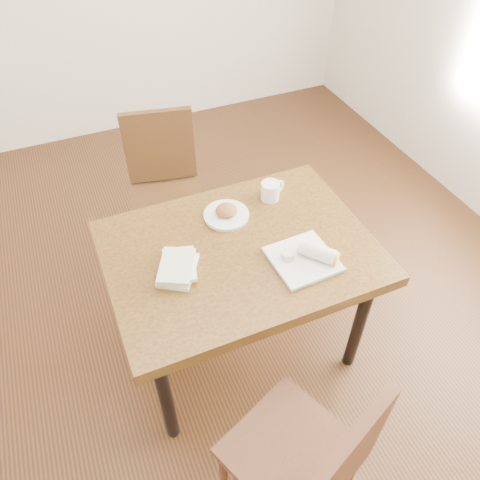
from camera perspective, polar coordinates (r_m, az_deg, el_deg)
name	(u,v)px	position (r m, az deg, el deg)	size (l,w,h in m)	color
ground	(240,343)	(2.67, 0.00, -12.39)	(4.00, 5.00, 0.01)	#472814
room_walls	(240,51)	(1.57, 0.00, 22.10)	(4.02, 5.02, 2.80)	silver
table	(240,261)	(2.14, 0.00, -2.52)	(1.18, 0.87, 0.75)	brown
chair_near	(311,460)	(1.81, 8.66, -24.96)	(0.55, 0.55, 0.95)	#4C2815
chair_far	(165,183)	(2.80, -9.17, 6.91)	(0.50, 0.50, 0.95)	#442C13
plate_scone	(226,213)	(2.21, -1.69, 3.26)	(0.22, 0.22, 0.07)	white
coffee_mug	(271,190)	(2.31, 3.79, 6.07)	(0.14, 0.09, 0.09)	white
plate_burrito	(307,257)	(2.02, 8.22, -2.06)	(0.28, 0.28, 0.09)	white
book_stack	(178,267)	(1.98, -7.56, -3.32)	(0.23, 0.25, 0.05)	white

